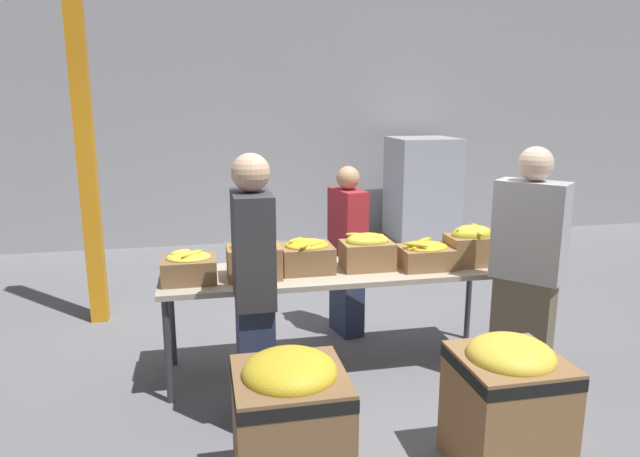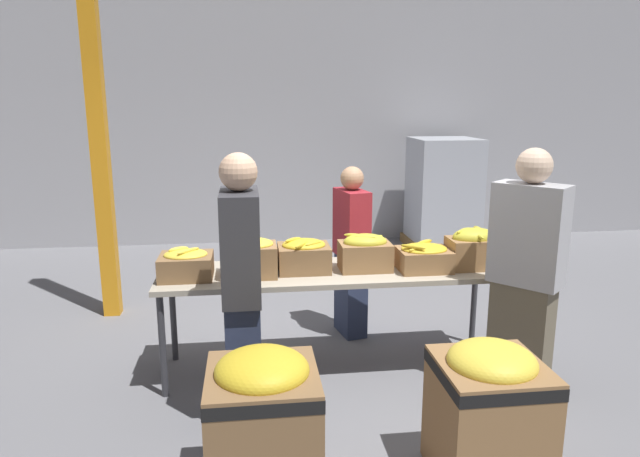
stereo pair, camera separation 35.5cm
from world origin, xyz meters
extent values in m
plane|color=slate|center=(0.00, 0.00, 0.00)|extent=(30.00, 30.00, 0.00)
cube|color=#A8A8AD|center=(0.00, 4.28, 2.00)|extent=(16.00, 0.08, 4.00)
cube|color=#B2A893|center=(0.00, 0.00, 0.79)|extent=(2.67, 0.72, 0.04)
cylinder|color=#38383D|center=(-1.28, -0.30, 0.39)|extent=(0.05, 0.05, 0.77)
cylinder|color=#38383D|center=(1.28, -0.30, 0.39)|extent=(0.05, 0.05, 0.77)
cylinder|color=#38383D|center=(-1.28, 0.30, 0.39)|extent=(0.05, 0.05, 0.77)
cylinder|color=#38383D|center=(1.28, 0.30, 0.39)|extent=(0.05, 0.05, 0.77)
cube|color=olive|center=(-1.11, -0.06, 0.90)|extent=(0.39, 0.33, 0.17)
ellipsoid|color=yellow|center=(-1.11, -0.06, 0.99)|extent=(0.32, 0.26, 0.07)
ellipsoid|color=yellow|center=(-1.09, -0.10, 1.03)|extent=(0.17, 0.18, 0.04)
ellipsoid|color=yellow|center=(-1.09, -0.02, 1.01)|extent=(0.15, 0.12, 0.05)
ellipsoid|color=yellow|center=(-1.16, -0.02, 1.02)|extent=(0.16, 0.12, 0.05)
cube|color=olive|center=(-0.64, -0.07, 0.93)|extent=(0.39, 0.29, 0.24)
ellipsoid|color=yellow|center=(-0.64, -0.07, 1.06)|extent=(0.35, 0.26, 0.09)
ellipsoid|color=yellow|center=(-0.63, 0.02, 1.08)|extent=(0.21, 0.13, 0.06)
ellipsoid|color=yellow|center=(-0.73, 0.02, 1.08)|extent=(0.13, 0.16, 0.04)
cube|color=olive|center=(-0.23, 0.01, 0.91)|extent=(0.39, 0.32, 0.20)
ellipsoid|color=gold|center=(-0.23, 0.01, 1.02)|extent=(0.33, 0.28, 0.09)
ellipsoid|color=gold|center=(-0.17, -0.07, 1.05)|extent=(0.15, 0.12, 0.05)
ellipsoid|color=gold|center=(-0.25, -0.09, 1.05)|extent=(0.16, 0.18, 0.05)
ellipsoid|color=gold|center=(-0.31, 0.02, 1.06)|extent=(0.15, 0.12, 0.04)
cube|color=olive|center=(0.24, -0.02, 0.92)|extent=(0.39, 0.28, 0.21)
ellipsoid|color=gold|center=(0.24, -0.02, 1.04)|extent=(0.34, 0.23, 0.12)
ellipsoid|color=gold|center=(0.17, 0.05, 1.07)|extent=(0.17, 0.10, 0.04)
ellipsoid|color=gold|center=(0.23, -0.06, 1.08)|extent=(0.18, 0.08, 0.04)
ellipsoid|color=gold|center=(0.32, -0.04, 1.07)|extent=(0.15, 0.17, 0.05)
cube|color=olive|center=(0.69, -0.09, 0.90)|extent=(0.39, 0.32, 0.16)
ellipsoid|color=gold|center=(0.69, -0.09, 0.98)|extent=(0.35, 0.29, 0.07)
ellipsoid|color=gold|center=(0.63, -0.16, 1.00)|extent=(0.20, 0.08, 0.04)
ellipsoid|color=gold|center=(0.58, -0.16, 1.02)|extent=(0.18, 0.15, 0.04)
ellipsoid|color=gold|center=(0.71, 0.00, 1.01)|extent=(0.18, 0.15, 0.05)
cube|color=olive|center=(1.09, -0.07, 0.93)|extent=(0.39, 0.27, 0.23)
ellipsoid|color=gold|center=(1.09, -0.07, 1.06)|extent=(0.34, 0.21, 0.15)
ellipsoid|color=gold|center=(1.08, -0.12, 1.09)|extent=(0.06, 0.21, 0.04)
ellipsoid|color=gold|center=(1.14, -0.03, 1.11)|extent=(0.05, 0.17, 0.05)
ellipsoid|color=gold|center=(1.02, -0.05, 1.11)|extent=(0.19, 0.16, 0.04)
cube|color=#2D3856|center=(0.26, 0.67, 0.36)|extent=(0.26, 0.38, 0.73)
cube|color=maroon|center=(0.26, 0.67, 1.03)|extent=(0.29, 0.45, 0.60)
sphere|color=tan|center=(0.26, 0.67, 1.43)|extent=(0.21, 0.21, 0.21)
cube|color=#6B604C|center=(1.25, -0.60, 0.42)|extent=(0.44, 0.45, 0.85)
cube|color=#B2B2B7|center=(1.25, -0.60, 1.20)|extent=(0.50, 0.52, 0.70)
sphere|color=beige|center=(1.25, -0.60, 1.67)|extent=(0.24, 0.24, 0.24)
cube|color=#2D3856|center=(-0.70, -0.65, 0.42)|extent=(0.22, 0.41, 0.85)
cube|color=#333338|center=(-0.70, -0.65, 1.20)|extent=(0.24, 0.48, 0.70)
sphere|color=#DBAD89|center=(-0.70, -0.65, 1.67)|extent=(0.24, 0.24, 0.24)
cube|color=olive|center=(-0.60, -1.48, 0.37)|extent=(0.58, 0.58, 0.74)
cube|color=black|center=(-0.60, -1.48, 0.68)|extent=(0.58, 0.58, 0.07)
ellipsoid|color=gold|center=(-0.60, -1.48, 0.75)|extent=(0.49, 0.49, 0.20)
cube|color=olive|center=(0.64, -1.48, 0.35)|extent=(0.57, 0.57, 0.71)
cube|color=black|center=(0.64, -1.48, 0.65)|extent=(0.57, 0.57, 0.07)
ellipsoid|color=yellow|center=(0.64, -1.48, 0.72)|extent=(0.48, 0.48, 0.20)
cube|color=orange|center=(-2.02, 1.44, 2.00)|extent=(0.15, 0.15, 4.00)
cube|color=olive|center=(2.11, 3.55, 0.07)|extent=(0.96, 0.96, 0.13)
cube|color=#B2B7C1|center=(2.11, 3.55, 0.85)|extent=(0.88, 0.88, 1.44)
camera|label=1|loc=(-0.99, -4.12, 2.10)|focal=32.00mm
camera|label=2|loc=(-0.64, -4.18, 2.10)|focal=32.00mm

